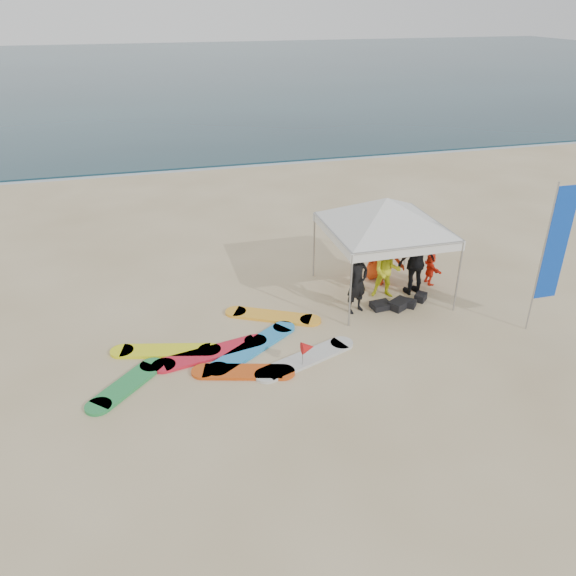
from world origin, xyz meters
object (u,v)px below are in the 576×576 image
Objects in this scene: person_black_a at (357,282)px; person_black_b at (416,262)px; person_orange_a at (387,259)px; feather_flag at (555,246)px; person_seated at (430,269)px; marker_pennant at (308,348)px; canopy_tent at (387,198)px; surfboard_spread at (230,352)px; person_orange_b at (377,249)px; person_yellow at (387,271)px.

person_black_a is 0.92× the size of person_black_b.
person_orange_a is 0.42× the size of feather_flag.
feather_flag is at bearing 125.13° from person_black_b.
person_black_a is 1.84× the size of person_seated.
person_black_b reaches higher than marker_pennant.
person_black_a reaches higher than person_orange_a.
canopy_tent is (-0.35, -0.40, 1.94)m from person_orange_a.
person_black_b is at bearing 16.90° from surfboard_spread.
person_yellow is at bearing 78.74° from person_orange_b.
canopy_tent is (-1.59, -0.12, 2.26)m from person_seated.
marker_pennant is (-3.86, -2.59, -0.44)m from person_black_b.
canopy_tent is at bearing 94.94° from person_seated.
person_orange_a reaches higher than person_seated.
surfboard_spread is at bearing 149.25° from marker_pennant.
person_orange_b is 0.43× the size of canopy_tent.
person_orange_a reaches higher than person_yellow.
person_black_b is at bearing 117.35° from person_orange_b.
person_orange_a is 0.38× the size of canopy_tent.
person_orange_b is at bearing -44.79° from person_orange_a.
feather_flag reaches higher than person_black_b.
person_black_b is 0.50× the size of feather_flag.
feather_flag reaches higher than person_black_a.
person_black_a is 1.99m from person_black_b.
person_seated is 0.23× the size of canopy_tent.
person_black_b is at bearing 163.77° from person_orange_a.
person_seated reaches higher than marker_pennant.
person_yellow is 4.14m from feather_flag.
feather_flag reaches higher than person_orange_b.
canopy_tent is 4.70m from marker_pennant.
feather_flag is at bearing 126.16° from person_orange_b.
person_yellow is (1.07, 0.55, -0.09)m from person_black_a.
marker_pennant is at bearing 28.61° from person_black_b.
person_orange_b is at bearing 126.81° from feather_flag.
person_orange_a is at bearing 99.18° from person_orange_b.
canopy_tent is at bearing 73.17° from person_orange_b.
person_black_a is 0.46× the size of feather_flag.
feather_flag is (2.12, -2.50, 1.28)m from person_black_b.
person_orange_b reaches higher than person_seated.
person_black_a is 4.69m from feather_flag.
surfboard_spread is at bearing 109.05° from person_seated.
person_seated is at bearing 148.97° from person_orange_b.
person_yellow is 0.98× the size of person_orange_a.
feather_flag reaches higher than canopy_tent.
canopy_tent reaches higher than person_orange_a.
canopy_tent reaches higher than person_seated.
person_orange_b reaches higher than person_yellow.
canopy_tent is (-0.04, 0.27, 1.95)m from person_yellow.
person_seated is at bearing 31.63° from person_yellow.
canopy_tent reaches higher than person_black_a.
surfboard_spread is (-6.15, -2.06, -0.43)m from person_seated.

